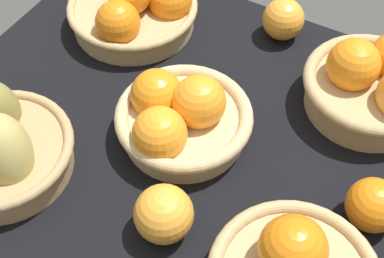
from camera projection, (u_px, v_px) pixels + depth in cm
name	position (u px, v px, depth cm)	size (l,w,h in cm)	color
market_tray	(189.00, 151.00, 85.63)	(84.00, 72.00, 3.00)	black
basket_far_right	(375.00, 84.00, 85.74)	(21.34, 21.34, 12.05)	tan
basket_center	(179.00, 117.00, 82.47)	(20.85, 20.85, 11.02)	tan
basket_far_left	(136.00, 7.00, 98.58)	(23.43, 23.43, 11.52)	tan
loose_orange_front_gap	(164.00, 214.00, 72.37)	(8.05, 8.05, 8.05)	#F49E33
loose_orange_back_gap	(283.00, 19.00, 97.17)	(7.42, 7.42, 7.42)	#F49E33
loose_orange_side_gap	(373.00, 205.00, 73.54)	(7.50, 7.50, 7.50)	orange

